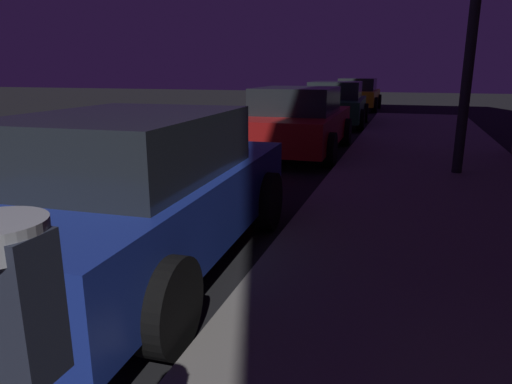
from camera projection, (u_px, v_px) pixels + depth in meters
The scene contains 5 objects.
parking_meter at pixel (17, 377), 0.93m from camera, with size 0.19×0.19×1.37m.
car_blue at pixel (136, 191), 4.23m from camera, with size 2.16×4.18×1.43m.
car_red at pixel (297, 121), 10.15m from camera, with size 2.13×4.43×1.43m.
car_green at pixel (335, 104), 15.22m from camera, with size 2.17×4.15×1.43m.
car_yellow_cab at pixel (357, 94), 21.37m from camera, with size 2.02×4.00×1.43m.
Camera 1 is at (5.17, -1.15, 1.78)m, focal length 32.46 mm.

